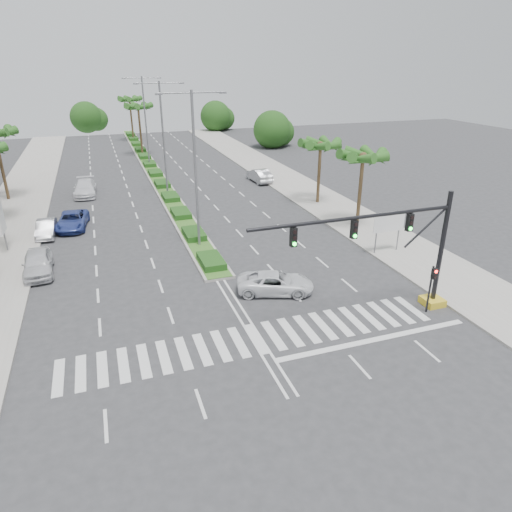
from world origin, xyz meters
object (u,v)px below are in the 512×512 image
at_px(car_parked_a, 38,263).
at_px(car_parked_c, 72,220).
at_px(car_parked_d, 85,188).
at_px(car_crossing, 275,283).
at_px(car_parked_b, 46,228).
at_px(car_right, 259,175).

bearing_deg(car_parked_a, car_parked_c, 74.69).
bearing_deg(car_parked_d, car_crossing, -65.29).
height_order(car_parked_b, car_crossing, car_parked_b).
bearing_deg(car_parked_b, car_right, 28.89).
bearing_deg(car_parked_c, car_parked_a, -95.44).
xyz_separation_m(car_parked_b, car_parked_d, (3.19, 12.52, 0.13)).
height_order(car_parked_b, car_parked_d, car_parked_d).
bearing_deg(car_parked_b, car_parked_a, -87.98).
bearing_deg(car_crossing, car_right, 2.38).
distance_m(car_parked_a, car_parked_d, 20.76).
distance_m(car_parked_a, car_parked_c, 9.58).
distance_m(car_parked_c, car_parked_d, 11.21).
height_order(car_parked_c, car_right, car_right).
bearing_deg(car_parked_d, car_right, 1.18).
relative_size(car_parked_d, car_right, 1.15).
bearing_deg(car_right, car_parked_b, 23.42).
height_order(car_parked_b, car_right, car_right).
relative_size(car_parked_b, car_parked_c, 0.80).
distance_m(car_crossing, car_right, 29.46).
bearing_deg(car_parked_b, car_parked_c, 35.40).
relative_size(car_parked_c, car_crossing, 1.05).
distance_m(car_parked_d, car_right, 20.42).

